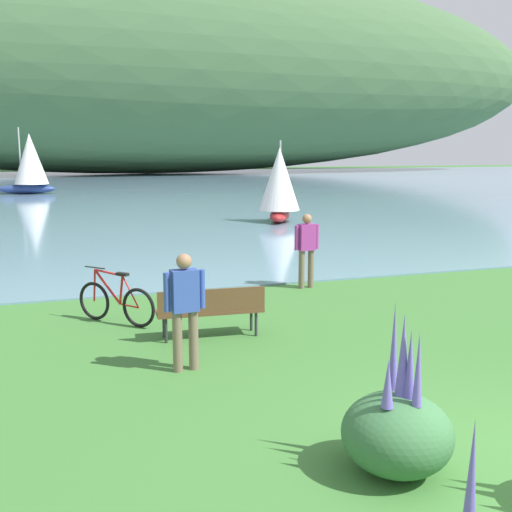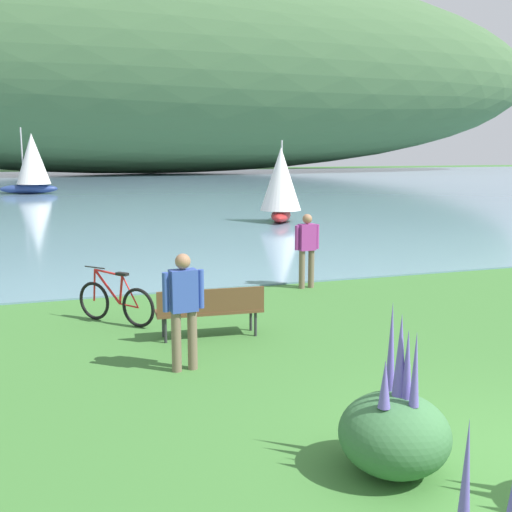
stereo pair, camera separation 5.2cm
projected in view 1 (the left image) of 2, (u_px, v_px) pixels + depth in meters
bay_water at (106, 187)px, 51.55m from camera, size 180.00×80.00×0.04m
distant_hillside at (143, 66)px, 77.74m from camera, size 117.68×28.00×27.19m
park_bench_near_camera at (211, 308)px, 10.24m from camera, size 1.83×0.61×0.88m
bicycle_leaning_near_bench at (116, 302)px, 11.12m from camera, size 1.25×1.34×1.01m
person_at_shoreline at (307, 246)px, 13.90m from camera, size 0.61×0.25×1.71m
person_on_the_grass at (185, 304)px, 8.65m from camera, size 0.61×0.26×1.71m
echium_bush_closest_to_camera at (397, 430)px, 5.97m from camera, size 1.10×1.10×1.69m
sailboat_nearest_to_shore at (30, 163)px, 43.01m from camera, size 4.06×2.62×4.64m
sailboat_toward_hillside at (279, 184)px, 26.24m from camera, size 2.34×3.06×3.50m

